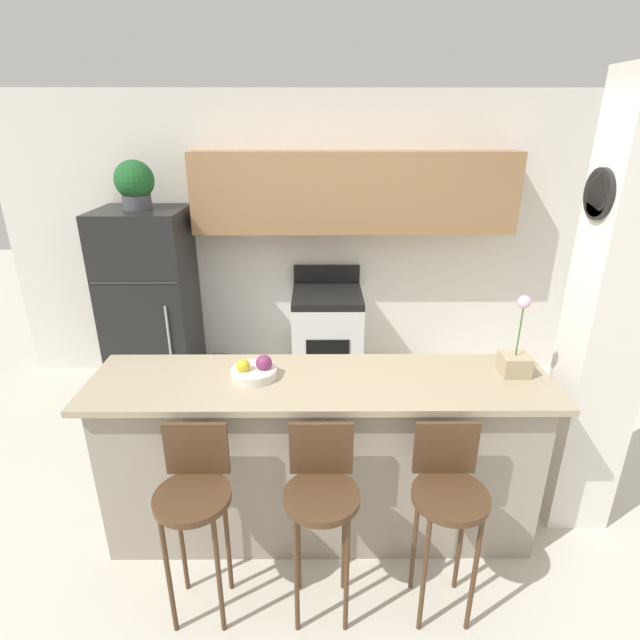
# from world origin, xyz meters

# --- Properties ---
(ground_plane) EXTENTS (14.00, 14.00, 0.00)m
(ground_plane) POSITION_xyz_m (0.00, 0.00, 0.00)
(ground_plane) COLOR beige
(wall_back) EXTENTS (5.60, 0.38, 2.55)m
(wall_back) POSITION_xyz_m (0.12, 2.05, 1.46)
(wall_back) COLOR white
(wall_back) RESTS_ON ground_plane
(pillar_right) EXTENTS (0.38, 0.32, 2.55)m
(pillar_right) POSITION_xyz_m (1.55, 0.13, 1.28)
(pillar_right) COLOR white
(pillar_right) RESTS_ON ground_plane
(counter_bar) EXTENTS (2.49, 0.63, 1.01)m
(counter_bar) POSITION_xyz_m (0.00, 0.00, 0.51)
(counter_bar) COLOR gray
(counter_bar) RESTS_ON ground_plane
(refrigerator) EXTENTS (0.72, 0.68, 1.63)m
(refrigerator) POSITION_xyz_m (-1.47, 1.74, 0.82)
(refrigerator) COLOR black
(refrigerator) RESTS_ON ground_plane
(stove_range) EXTENTS (0.61, 0.65, 1.07)m
(stove_range) POSITION_xyz_m (0.07, 1.75, 0.46)
(stove_range) COLOR white
(stove_range) RESTS_ON ground_plane
(bar_stool_left) EXTENTS (0.36, 0.36, 1.00)m
(bar_stool_left) POSITION_xyz_m (-0.59, -0.51, 0.67)
(bar_stool_left) COLOR #4C331E
(bar_stool_left) RESTS_ON ground_plane
(bar_stool_mid) EXTENTS (0.36, 0.36, 1.00)m
(bar_stool_mid) POSITION_xyz_m (0.00, -0.51, 0.67)
(bar_stool_mid) COLOR #4C331E
(bar_stool_mid) RESTS_ON ground_plane
(bar_stool_right) EXTENTS (0.36, 0.36, 1.00)m
(bar_stool_right) POSITION_xyz_m (0.59, -0.51, 0.67)
(bar_stool_right) COLOR #4C331E
(bar_stool_right) RESTS_ON ground_plane
(potted_plant_on_fridge) EXTENTS (0.31, 0.31, 0.39)m
(potted_plant_on_fridge) POSITION_xyz_m (-1.47, 1.74, 1.83)
(potted_plant_on_fridge) COLOR #4C4C51
(potted_plant_on_fridge) RESTS_ON refrigerator
(orchid_vase) EXTENTS (0.15, 0.15, 0.45)m
(orchid_vase) POSITION_xyz_m (1.06, 0.07, 1.11)
(orchid_vase) COLOR tan
(orchid_vase) RESTS_ON counter_bar
(fruit_bowl) EXTENTS (0.25, 0.25, 0.12)m
(fruit_bowl) POSITION_xyz_m (-0.36, 0.03, 1.05)
(fruit_bowl) COLOR silver
(fruit_bowl) RESTS_ON counter_bar
(trash_bin) EXTENTS (0.28, 0.28, 0.38)m
(trash_bin) POSITION_xyz_m (-0.89, 1.51, 0.19)
(trash_bin) COLOR #59595B
(trash_bin) RESTS_ON ground_plane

